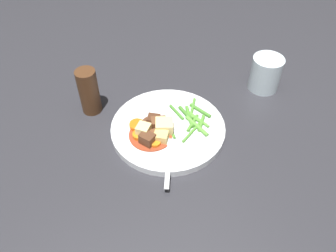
{
  "coord_description": "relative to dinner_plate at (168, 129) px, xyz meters",
  "views": [
    {
      "loc": [
        0.26,
        0.49,
        0.58
      ],
      "look_at": [
        0.0,
        0.0,
        0.02
      ],
      "focal_mm": 36.4,
      "sensor_mm": 36.0,
      "label": 1
    }
  ],
  "objects": [
    {
      "name": "ground_plane",
      "position": [
        0.0,
        0.0,
        -0.01
      ],
      "size": [
        3.0,
        3.0,
        0.0
      ],
      "primitive_type": "plane",
      "color": "#2D2D33"
    },
    {
      "name": "dinner_plate",
      "position": [
        0.0,
        0.0,
        0.0
      ],
      "size": [
        0.27,
        0.27,
        0.02
      ],
      "primitive_type": "cylinder",
      "color": "white",
      "rests_on": "ground_plane"
    },
    {
      "name": "stew_sauce",
      "position": [
        0.05,
        0.01,
        0.01
      ],
      "size": [
        0.1,
        0.1,
        0.0
      ],
      "primitive_type": "cylinder",
      "color": "#93381E",
      "rests_on": "dinner_plate"
    },
    {
      "name": "carrot_slice_0",
      "position": [
        0.05,
        0.04,
        0.01
      ],
      "size": [
        0.03,
        0.03,
        0.01
      ],
      "primitive_type": "cylinder",
      "rotation": [
        0.0,
        0.0,
        1.21
      ],
      "color": "orange",
      "rests_on": "dinner_plate"
    },
    {
      "name": "carrot_slice_1",
      "position": [
        0.06,
        -0.03,
        0.01
      ],
      "size": [
        0.04,
        0.04,
        0.01
      ],
      "primitive_type": "cylinder",
      "rotation": [
        0.0,
        0.0,
        2.84
      ],
      "color": "orange",
      "rests_on": "dinner_plate"
    },
    {
      "name": "carrot_slice_2",
      "position": [
        0.07,
        0.0,
        0.01
      ],
      "size": [
        0.03,
        0.03,
        0.01
      ],
      "primitive_type": "cylinder",
      "rotation": [
        0.0,
        0.0,
        4.57
      ],
      "color": "orange",
      "rests_on": "dinner_plate"
    },
    {
      "name": "carrot_slice_3",
      "position": [
        0.03,
        0.02,
        0.01
      ],
      "size": [
        0.03,
        0.03,
        0.01
      ],
      "primitive_type": "cylinder",
      "rotation": [
        0.0,
        0.0,
        1.45
      ],
      "color": "orange",
      "rests_on": "dinner_plate"
    },
    {
      "name": "potato_chunk_0",
      "position": [
        0.01,
        0.01,
        0.02
      ],
      "size": [
        0.05,
        0.05,
        0.03
      ],
      "primitive_type": "cube",
      "rotation": [
        0.0,
        0.0,
        4.24
      ],
      "color": "#EAD68C",
      "rests_on": "dinner_plate"
    },
    {
      "name": "potato_chunk_1",
      "position": [
        0.03,
        0.03,
        0.02
      ],
      "size": [
        0.04,
        0.04,
        0.02
      ],
      "primitive_type": "cube",
      "rotation": [
        0.0,
        0.0,
        2.43
      ],
      "color": "#DBBC6B",
      "rests_on": "dinner_plate"
    },
    {
      "name": "potato_chunk_2",
      "position": [
        0.06,
        -0.0,
        0.02
      ],
      "size": [
        0.04,
        0.04,
        0.03
      ],
      "primitive_type": "cube",
      "rotation": [
        0.0,
        0.0,
        0.72
      ],
      "color": "#EAD68C",
      "rests_on": "dinner_plate"
    },
    {
      "name": "meat_chunk_0",
      "position": [
        0.03,
        -0.02,
        0.02
      ],
      "size": [
        0.04,
        0.04,
        0.02
      ],
      "primitive_type": "cube",
      "rotation": [
        0.0,
        0.0,
        0.89
      ],
      "color": "#4C2B19",
      "rests_on": "dinner_plate"
    },
    {
      "name": "meat_chunk_1",
      "position": [
        0.05,
        -0.01,
        0.02
      ],
      "size": [
        0.04,
        0.04,
        0.02
      ],
      "primitive_type": "cube",
      "rotation": [
        0.0,
        0.0,
        3.51
      ],
      "color": "#56331E",
      "rests_on": "dinner_plate"
    },
    {
      "name": "meat_chunk_2",
      "position": [
        0.07,
        0.03,
        0.02
      ],
      "size": [
        0.04,
        0.04,
        0.03
      ],
      "primitive_type": "cube",
      "rotation": [
        0.0,
        0.0,
        0.47
      ],
      "color": "#56331E",
      "rests_on": "dinner_plate"
    },
    {
      "name": "meat_chunk_3",
      "position": [
        0.02,
        -0.01,
        0.02
      ],
      "size": [
        0.04,
        0.04,
        0.03
      ],
      "primitive_type": "cube",
      "rotation": [
        0.0,
        0.0,
        5.9
      ],
      "color": "brown",
      "rests_on": "dinner_plate"
    },
    {
      "name": "meat_chunk_4",
      "position": [
        0.04,
        0.02,
        0.02
      ],
      "size": [
        0.03,
        0.02,
        0.02
      ],
      "primitive_type": "cube",
      "rotation": [
        0.0,
        0.0,
        6.08
      ],
      "color": "brown",
      "rests_on": "dinner_plate"
    },
    {
      "name": "green_bean_0",
      "position": [
        -0.07,
        0.03,
        0.01
      ],
      "size": [
        0.04,
        0.04,
        0.01
      ],
      "primitive_type": "cylinder",
      "rotation": [
        0.0,
        1.57,
        3.93
      ],
      "color": "#599E38",
      "rests_on": "dinner_plate"
    },
    {
      "name": "green_bean_1",
      "position": [
        -0.06,
        0.03,
        0.01
      ],
      "size": [
        0.02,
        0.08,
        0.01
      ],
      "primitive_type": "cylinder",
      "rotation": [
        0.0,
        1.57,
        4.86
      ],
      "color": "#66AD42",
      "rests_on": "dinner_plate"
    },
    {
      "name": "green_bean_2",
      "position": [
        -0.07,
        0.01,
        0.01
      ],
      "size": [
        0.02,
        0.05,
        0.01
      ],
      "primitive_type": "cylinder",
      "rotation": [
        0.0,
        1.57,
        5.03
      ],
      "color": "#599E38",
      "rests_on": "dinner_plate"
    },
    {
      "name": "green_bean_3",
      "position": [
        -0.07,
        0.02,
        0.01
      ],
      "size": [
        0.02,
        0.06,
        0.01
      ],
      "primitive_type": "cylinder",
      "rotation": [
        0.0,
        1.57,
        4.95
      ],
      "color": "#66AD42",
      "rests_on": "dinner_plate"
    },
    {
      "name": "green_bean_4",
      "position": [
        -0.05,
        0.02,
        0.01
      ],
      "size": [
        0.05,
        0.04,
        0.01
      ],
      "primitive_type": "cylinder",
      "rotation": [
        0.0,
        1.57,
        3.76
      ],
      "color": "#599E38",
      "rests_on": "dinner_plate"
    },
    {
      "name": "green_bean_5",
      "position": [
        -0.04,
        -0.03,
        0.01
      ],
      "size": [
        0.01,
        0.06,
        0.01
      ],
      "primitive_type": "cylinder",
      "rotation": [
        0.0,
        1.57,
        4.78
      ],
      "color": "#4C8E33",
      "rests_on": "dinner_plate"
    },
    {
      "name": "green_bean_6",
      "position": [
        -0.06,
        -0.0,
        0.01
      ],
      "size": [
        0.03,
        0.07,
        0.01
      ],
      "primitive_type": "cylinder",
      "rotation": [
        0.0,
        1.57,
        4.37
      ],
      "color": "#599E38",
      "rests_on": "dinner_plate"
    },
    {
      "name": "green_bean_7",
      "position": [
        -0.09,
        -0.01,
        0.01
      ],
      "size": [
        0.03,
        0.06,
        0.01
      ],
      "primitive_type": "cylinder",
      "rotation": [
        0.0,
        1.57,
        5.03
      ],
      "color": "#4C8E33",
      "rests_on": "dinner_plate"
    },
    {
      "name": "green_bean_8",
      "position": [
        -0.0,
        0.01,
        0.01
      ],
      "size": [
        0.02,
        0.07,
        0.01
      ],
      "primitive_type": "cylinder",
      "rotation": [
        0.0,
        1.57,
        4.53
      ],
      "color": "#4C8E33",
      "rests_on": "dinner_plate"
    },
    {
      "name": "green_bean_9",
      "position": [
        -0.06,
        -0.01,
        0.01
      ],
      "size": [
        0.01,
        0.05,
        0.01
      ],
      "primitive_type": "cylinder",
      "rotation": [
        0.0,
        1.57,
        4.76
      ],
      "color": "#4C8E33",
      "rests_on": "dinner_plate"
    },
    {
      "name": "green_bean_10",
      "position": [
        -0.04,
        0.05,
        0.01
      ],
      "size": [
        0.07,
        0.04,
        0.01
      ],
      "primitive_type": "cylinder",
      "rotation": [
        0.0,
        1.57,
        3.6
      ],
      "color": "#599E38",
      "rests_on": "dinner_plate"
    },
    {
      "name": "green_bean_11",
      "position": [
        -0.08,
        -0.02,
        0.01
      ],
      "size": [
        0.05,
        0.06,
        0.01
      ],
      "primitive_type": "cylinder",
      "rotation": [
        0.0,
        1.57,
        4.02
      ],
      "color": "#599E38",
      "rests_on": "dinner_plate"
    },
    {
      "name": "fork",
      "position": [
        0.04,
        0.07,
        0.01
      ],
      "size": [
        0.11,
        0.16,
        0.0
      ],
      "color": "silver",
      "rests_on": "dinner_plate"
    },
    {
      "name": "water_glass",
      "position": [
        -0.3,
        -0.02,
        0.04
      ],
      "size": [
        0.08,
        0.08,
        0.09
      ],
      "primitive_type": "cylinder",
      "color": "silver",
      "rests_on": "ground_plane"
    },
    {
      "name": "pepper_mill",
      "position": [
        0.13,
        -0.16,
        0.05
      ],
      "size": [
        0.05,
        0.05,
        0.12
      ],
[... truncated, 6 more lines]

